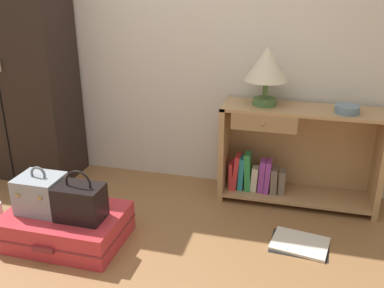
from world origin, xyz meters
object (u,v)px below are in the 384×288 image
suitcase_large (66,226)px  open_book_on_floor (300,244)px  table_lamp (267,66)px  train_case (41,193)px  wardrobe (14,60)px  bowl (347,109)px  handbag (80,202)px  bookshelf (291,156)px

suitcase_large → open_book_on_floor: size_ratio=1.95×
table_lamp → train_case: table_lamp is taller
wardrobe → open_book_on_floor: size_ratio=5.08×
suitcase_large → bowl: bearing=27.3°
bowl → open_book_on_floor: size_ratio=0.43×
wardrobe → handbag: 1.51m
handbag → train_case: bearing=173.8°
bookshelf → train_case: size_ratio=3.76×
table_lamp → wardrobe: bearing=-178.5°
wardrobe → train_case: wardrobe is taller
bookshelf → table_lamp: table_lamp is taller
open_book_on_floor → handbag: bearing=-164.6°
bookshelf → bowl: (0.34, -0.06, 0.40)m
wardrobe → open_book_on_floor: wardrobe is taller
train_case → suitcase_large: bearing=2.5°
table_lamp → open_book_on_floor: table_lamp is taller
table_lamp → handbag: table_lamp is taller
suitcase_large → train_case: 0.27m
handbag → open_book_on_floor: handbag is taller
table_lamp → open_book_on_floor: (0.33, -0.60, -1.01)m
table_lamp → open_book_on_floor: 1.22m
bowl → handbag: 1.85m
train_case → bookshelf: bearing=32.0°
wardrobe → handbag: size_ratio=5.99×
bookshelf → handbag: size_ratio=3.50×
table_lamp → handbag: size_ratio=1.26×
open_book_on_floor → bookshelf: bearing=100.5°
bookshelf → open_book_on_floor: bookshelf is taller
bookshelf → open_book_on_floor: bearing=-79.5°
bowl → open_book_on_floor: 0.96m
table_lamp → suitcase_large: bearing=-140.9°
wardrobe → handbag: bearing=-41.9°
wardrobe → bowl: wardrobe is taller
suitcase_large → open_book_on_floor: (1.47, 0.33, -0.09)m
train_case → wardrobe: bearing=129.3°
bowl → suitcase_large: size_ratio=0.22×
suitcase_large → handbag: size_ratio=2.30×
suitcase_large → handbag: 0.26m
bookshelf → bowl: size_ratio=6.88×
table_lamp → train_case: 1.73m
wardrobe → bowl: size_ratio=11.78×
table_lamp → bowl: table_lamp is taller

